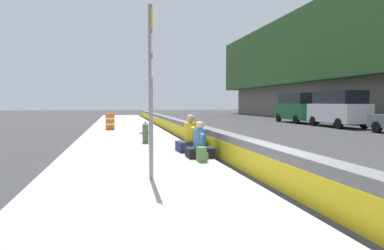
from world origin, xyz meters
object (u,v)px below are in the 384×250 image
(route_sign_post, at_px, (151,79))
(seated_person_foreground, at_px, (200,146))
(parked_car_midline, at_px, (297,107))
(fire_hydrant, at_px, (145,132))
(seated_person_middle, at_px, (190,140))
(construction_barrel, at_px, (110,122))
(backpack, at_px, (202,154))
(parked_car_fourth, at_px, (338,108))

(route_sign_post, bearing_deg, seated_person_foreground, -32.15)
(parked_car_midline, bearing_deg, fire_hydrant, 134.67)
(seated_person_middle, xyz_separation_m, construction_barrel, (10.20, 2.76, 0.10))
(backpack, bearing_deg, seated_person_foreground, -9.44)
(construction_barrel, distance_m, parked_car_fourth, 15.75)
(fire_hydrant, distance_m, parked_car_midline, 20.04)
(fire_hydrant, bearing_deg, route_sign_post, 176.56)
(seated_person_middle, bearing_deg, route_sign_post, 157.31)
(route_sign_post, relative_size, construction_barrel, 3.79)
(fire_hydrant, relative_size, backpack, 2.20)
(seated_person_middle, distance_m, backpack, 2.10)
(route_sign_post, height_order, fire_hydrant, route_sign_post)
(fire_hydrant, height_order, parked_car_fourth, parked_car_fourth)
(seated_person_foreground, relative_size, parked_car_fourth, 0.21)
(route_sign_post, height_order, construction_barrel, route_sign_post)
(backpack, height_order, parked_car_fourth, parked_car_fourth)
(fire_hydrant, bearing_deg, parked_car_fourth, -59.79)
(parked_car_fourth, bearing_deg, construction_barrel, 92.79)
(route_sign_post, distance_m, seated_person_middle, 4.65)
(route_sign_post, xyz_separation_m, fire_hydrant, (6.68, -0.40, -1.65))
(seated_person_foreground, bearing_deg, fire_hydrant, 17.47)
(fire_hydrant, distance_m, backpack, 4.92)
(route_sign_post, distance_m, parked_car_fourth, 20.93)
(route_sign_post, height_order, parked_car_midline, route_sign_post)
(route_sign_post, bearing_deg, parked_car_fourth, -44.35)
(fire_hydrant, relative_size, seated_person_foreground, 0.83)
(backpack, height_order, construction_barrel, construction_barrel)
(seated_person_foreground, height_order, parked_car_fourth, parked_car_fourth)
(route_sign_post, xyz_separation_m, parked_car_midline, (20.76, -14.65, -0.88))
(seated_person_middle, relative_size, parked_car_fourth, 0.24)
(backpack, bearing_deg, parked_car_fourth, -45.04)
(seated_person_middle, bearing_deg, parked_car_midline, -37.73)
(seated_person_middle, xyz_separation_m, backpack, (-2.09, 0.12, -0.19))
(backpack, bearing_deg, seated_person_middle, -3.41)
(fire_hydrant, height_order, backpack, fire_hydrant)
(parked_car_fourth, bearing_deg, route_sign_post, 135.65)
(backpack, xyz_separation_m, parked_car_midline, (18.86, -13.10, 1.02))
(construction_barrel, height_order, parked_car_fourth, parked_car_fourth)
(construction_barrel, height_order, parked_car_midline, parked_car_midline)
(fire_hydrant, xyz_separation_m, construction_barrel, (7.51, 1.50, 0.03))
(construction_barrel, distance_m, parked_car_midline, 17.08)
(fire_hydrant, bearing_deg, backpack, -166.58)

